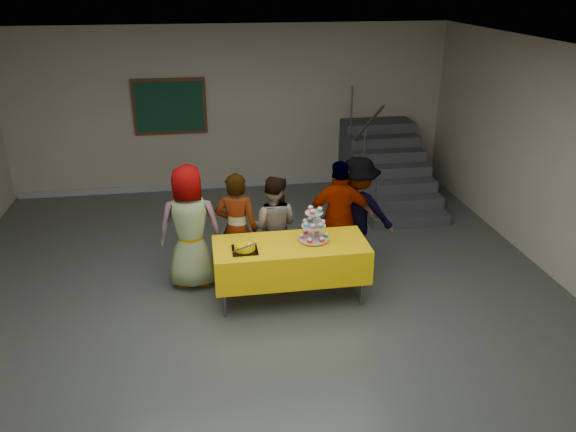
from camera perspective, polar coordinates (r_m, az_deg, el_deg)
name	(u,v)px	position (r m, az deg, el deg)	size (l,w,h in m)	color
room_shell	(262,158)	(5.52, -2.62, 5.93)	(10.00, 10.04, 3.02)	#4C514C
bake_table	(291,259)	(6.92, 0.26, -4.41)	(1.88, 0.78, 0.77)	#595960
cupcake_stand	(314,228)	(6.83, 2.63, -1.20)	(0.38, 0.38, 0.44)	silver
bear_cake	(245,246)	(6.65, -4.43, -3.06)	(0.32, 0.36, 0.12)	black
schoolchild_a	(190,227)	(7.25, -9.92, -1.13)	(0.80, 0.52, 1.64)	slate
schoolchild_b	(237,229)	(7.24, -5.22, -1.35)	(0.56, 0.37, 1.53)	slate
schoolchild_c	(273,226)	(7.44, -1.49, -1.07)	(0.68, 0.53, 1.40)	slate
schoolchild_d	(340,219)	(7.46, 5.26, -0.31)	(0.94, 0.39, 1.60)	slate
schoolchild_e	(357,213)	(7.70, 6.98, 0.32)	(1.02, 0.59, 1.58)	slate
staircase	(384,170)	(10.43, 9.77, 4.64)	(1.30, 2.40, 2.04)	#424447
noticeboard	(170,107)	(10.42, -11.93, 10.81)	(1.30, 0.05, 1.00)	#472B16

